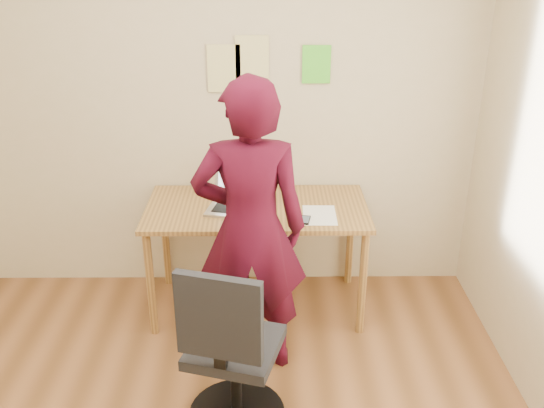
{
  "coord_description": "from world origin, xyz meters",
  "views": [
    {
      "loc": [
        0.36,
        -2.1,
        2.33
      ],
      "look_at": [
        0.38,
        0.95,
        0.95
      ],
      "focal_mm": 40.0,
      "sensor_mm": 36.0,
      "label": 1
    }
  ],
  "objects_px": {
    "desk": "(257,219)",
    "person": "(250,230)",
    "office_chair": "(231,360)",
    "laptop": "(239,199)",
    "phone": "(305,220)"
  },
  "relations": [
    {
      "from": "desk",
      "to": "phone",
      "type": "distance_m",
      "value": 0.37
    },
    {
      "from": "laptop",
      "to": "office_chair",
      "type": "xyz_separation_m",
      "value": [
        -0.0,
        -1.08,
        -0.38
      ]
    },
    {
      "from": "office_chair",
      "to": "laptop",
      "type": "bearing_deg",
      "value": 105.8
    },
    {
      "from": "desk",
      "to": "person",
      "type": "height_order",
      "value": "person"
    },
    {
      "from": "desk",
      "to": "office_chair",
      "type": "xyz_separation_m",
      "value": [
        -0.11,
        -1.09,
        -0.24
      ]
    },
    {
      "from": "desk",
      "to": "office_chair",
      "type": "height_order",
      "value": "office_chair"
    },
    {
      "from": "office_chair",
      "to": "person",
      "type": "distance_m",
      "value": 0.7
    },
    {
      "from": "person",
      "to": "phone",
      "type": "bearing_deg",
      "value": -133.98
    },
    {
      "from": "desk",
      "to": "phone",
      "type": "relative_size",
      "value": 11.25
    },
    {
      "from": "desk",
      "to": "laptop",
      "type": "height_order",
      "value": "laptop"
    },
    {
      "from": "laptop",
      "to": "person",
      "type": "distance_m",
      "value": 0.55
    },
    {
      "from": "laptop",
      "to": "person",
      "type": "xyz_separation_m",
      "value": [
        0.09,
        -0.54,
        0.06
      ]
    },
    {
      "from": "phone",
      "to": "person",
      "type": "relative_size",
      "value": 0.07
    },
    {
      "from": "phone",
      "to": "office_chair",
      "type": "relative_size",
      "value": 0.13
    },
    {
      "from": "office_chair",
      "to": "desk",
      "type": "bearing_deg",
      "value": 99.95
    }
  ]
}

